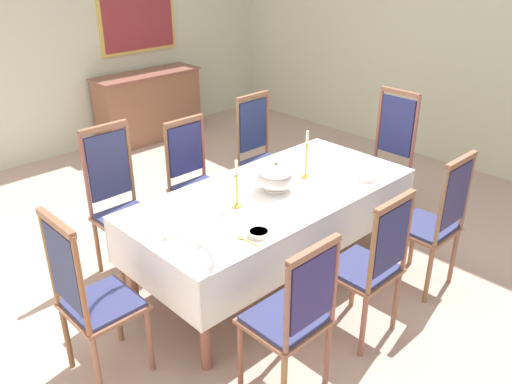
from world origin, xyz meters
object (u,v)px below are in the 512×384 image
chair_north_b (196,179)px  chair_north_c (261,154)px  bowl_near_right (259,233)px  chair_south_a (293,315)px  spoon_secondary (244,239)px  chair_south_b (370,264)px  chair_north_a (120,202)px  candlestick_west (237,189)px  chair_south_c (434,221)px  chair_head_west (91,297)px  sideboard (149,106)px  framed_painting (136,5)px  chair_head_east (386,157)px  spoon_primary (373,174)px  dining_table (273,200)px  bowl_near_left (367,177)px  soup_tureen (276,177)px  candlestick_east (306,159)px

chair_north_b → chair_north_c: bearing=-179.7°
chair_north_c → bowl_near_right: 1.88m
chair_south_a → spoon_secondary: (0.13, 0.55, 0.21)m
chair_south_b → chair_north_b: 1.84m
chair_north_a → candlestick_west: size_ratio=3.45×
chair_south_a → spoon_secondary: 0.61m
chair_north_a → chair_south_c: 2.42m
chair_head_west → sideboard: chair_head_west is taller
chair_head_west → chair_south_b: bearing=58.5°
sideboard → framed_painting: 1.29m
chair_south_a → chair_head_east: bearing=21.7°
chair_north_b → spoon_primary: 1.52m
chair_south_b → sideboard: 4.54m
chair_head_east → chair_head_west: bearing=90.0°
chair_head_west → chair_north_b: bearing=121.5°
chair_north_a → spoon_primary: chair_north_a is taller
chair_south_a → chair_north_a: size_ratio=0.88×
chair_head_west → sideboard: size_ratio=0.80×
sideboard → spoon_primary: bearing=84.8°
dining_table → chair_north_a: chair_north_a is taller
chair_head_east → sideboard: (-0.38, 3.46, -0.17)m
sideboard → bowl_near_left: bearing=83.1°
dining_table → framed_painting: framed_painting is taller
chair_north_a → soup_tureen: chair_north_a is taller
soup_tureen → dining_table: bearing=-180.0°
bowl_near_left → bowl_near_right: bowl_near_left is taller
chair_south_c → sideboard: 4.40m
chair_south_b → chair_south_a: bearing=179.9°
chair_north_b → chair_head_west: size_ratio=0.96×
chair_north_a → chair_south_c: chair_north_a is taller
chair_head_west → soup_tureen: (1.56, 0.00, 0.29)m
chair_south_b → chair_head_east: bearing=30.4°
chair_south_a → chair_north_b: chair_north_b is taller
chair_north_b → chair_head_west: chair_head_west is taller
chair_north_a → chair_south_b: size_ratio=1.12×
chair_head_east → candlestick_east: 1.21m
chair_south_c → chair_head_west: size_ratio=0.98×
bowl_near_left → candlestick_west: bearing=161.0°
chair_north_a → chair_head_east: (2.31, -0.93, 0.01)m
chair_south_a → spoon_primary: size_ratio=6.22×
chair_south_a → sideboard: chair_south_a is taller
chair_south_b → sideboard: (1.18, 4.38, -0.12)m
bowl_near_right → chair_south_b: bearing=-46.3°
chair_south_b → bowl_near_right: 0.76m
candlestick_west → bowl_near_left: size_ratio=2.28×
chair_head_west → bowl_near_left: (2.22, -0.36, 0.20)m
chair_head_east → chair_south_b: bearing=120.4°
chair_head_west → framed_painting: (2.80, 3.71, 1.11)m
chair_north_a → bowl_near_right: chair_north_a is taller
soup_tureen → bowl_near_left: size_ratio=1.85×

